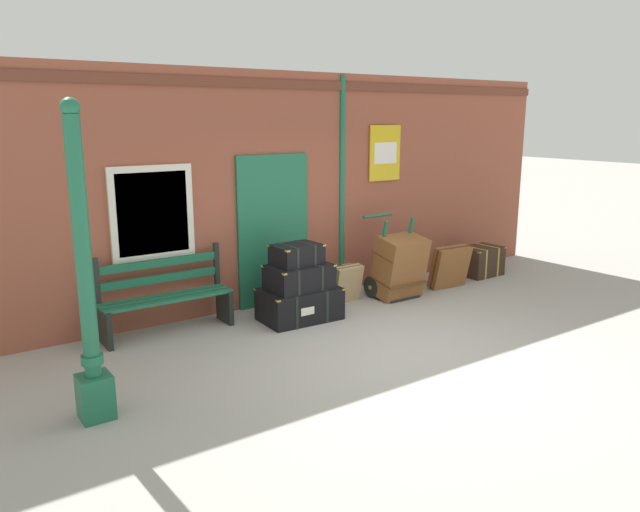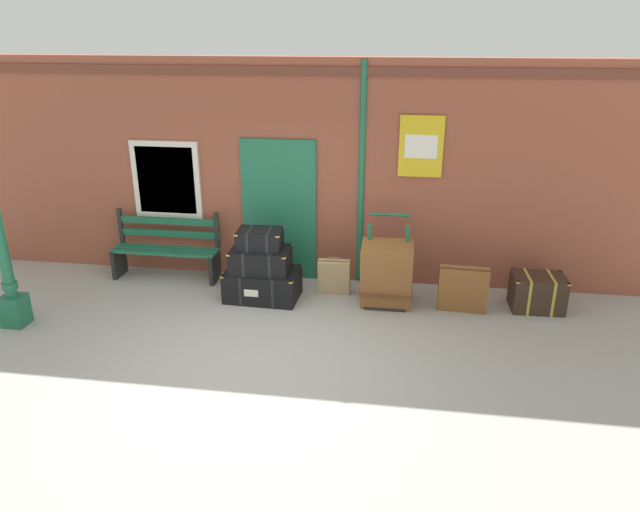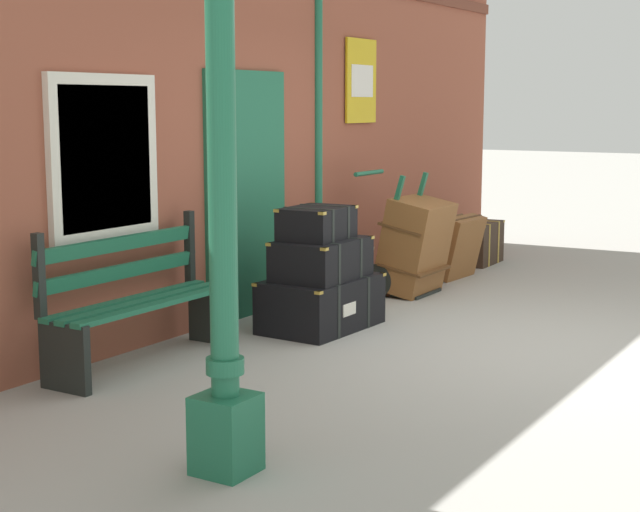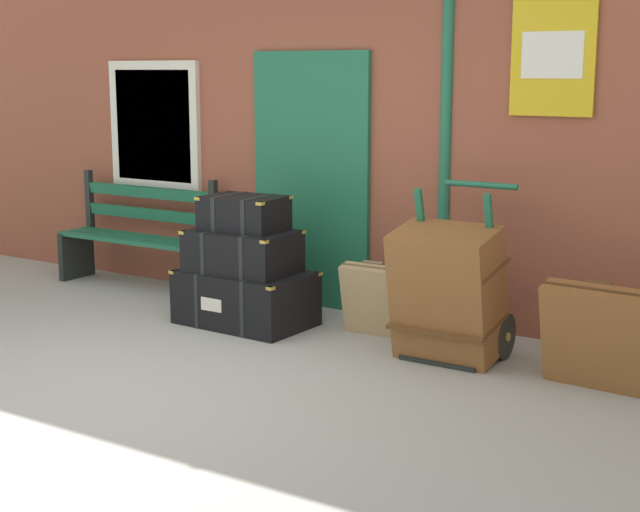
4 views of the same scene
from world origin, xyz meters
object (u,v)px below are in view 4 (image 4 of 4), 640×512
at_px(steamer_trunk_middle, 243,251).
at_px(porters_trolley, 458,317).
at_px(steamer_trunk_top, 244,213).
at_px(steamer_trunk_base, 246,298).
at_px(suitcase_oxblood, 372,299).
at_px(large_brown_trunk, 448,293).
at_px(suitcase_charcoal, 595,337).
at_px(platform_bench, 139,238).

relative_size(steamer_trunk_middle, porters_trolley, 0.70).
relative_size(steamer_trunk_middle, steamer_trunk_top, 1.29).
bearing_deg(steamer_trunk_base, suitcase_oxblood, 15.15).
bearing_deg(porters_trolley, large_brown_trunk, -90.00).
bearing_deg(suitcase_charcoal, porters_trolley, 168.00).
xyz_separation_m(large_brown_trunk, suitcase_oxblood, (-0.74, 0.28, -0.20)).
distance_m(steamer_trunk_base, porters_trolley, 1.73).
height_order(steamer_trunk_base, large_brown_trunk, large_brown_trunk).
bearing_deg(porters_trolley, steamer_trunk_middle, -174.20).
xyz_separation_m(steamer_trunk_middle, porters_trolley, (1.73, 0.18, -0.31)).
xyz_separation_m(large_brown_trunk, suitcase_charcoal, (1.01, -0.04, -0.14)).
bearing_deg(steamer_trunk_middle, suitcase_oxblood, 15.59).
relative_size(platform_bench, steamer_trunk_top, 2.53).
distance_m(large_brown_trunk, suitcase_charcoal, 1.02).
xyz_separation_m(steamer_trunk_top, suitcase_oxblood, (1.00, 0.24, -0.60)).
distance_m(platform_bench, steamer_trunk_middle, 1.69).
xyz_separation_m(porters_trolley, suitcase_oxblood, (-0.74, 0.10, 0.00)).
distance_m(steamer_trunk_base, suitcase_oxblood, 1.01).
height_order(steamer_trunk_middle, suitcase_charcoal, steamer_trunk_middle).
distance_m(steamer_trunk_base, steamer_trunk_middle, 0.37).
bearing_deg(suitcase_oxblood, platform_bench, 174.11).
relative_size(platform_bench, porters_trolley, 1.36).
xyz_separation_m(platform_bench, large_brown_trunk, (3.33, -0.55, 0.03)).
bearing_deg(platform_bench, suitcase_charcoal, -7.64).
bearing_deg(porters_trolley, platform_bench, 173.71).
bearing_deg(large_brown_trunk, suitcase_charcoal, -2.03).
distance_m(platform_bench, suitcase_charcoal, 4.38).
relative_size(porters_trolley, large_brown_trunk, 1.24).
height_order(platform_bench, steamer_trunk_base, platform_bench).
xyz_separation_m(porters_trolley, large_brown_trunk, (-0.00, -0.18, 0.20)).
xyz_separation_m(steamer_trunk_base, suitcase_oxblood, (0.98, 0.26, 0.06)).
xyz_separation_m(steamer_trunk_base, suitcase_charcoal, (2.73, -0.05, 0.12)).
xyz_separation_m(suitcase_oxblood, suitcase_charcoal, (1.75, -0.32, 0.06)).
distance_m(large_brown_trunk, suitcase_oxblood, 0.82).
relative_size(steamer_trunk_base, large_brown_trunk, 1.09).
relative_size(porters_trolley, suitcase_oxblood, 2.10).
height_order(platform_bench, large_brown_trunk, platform_bench).
relative_size(steamer_trunk_base, steamer_trunk_middle, 1.27).
bearing_deg(suitcase_oxblood, steamer_trunk_top, -166.60).
xyz_separation_m(steamer_trunk_base, large_brown_trunk, (1.72, -0.02, 0.26)).
bearing_deg(steamer_trunk_base, platform_bench, 161.72).
relative_size(platform_bench, steamer_trunk_middle, 1.95).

